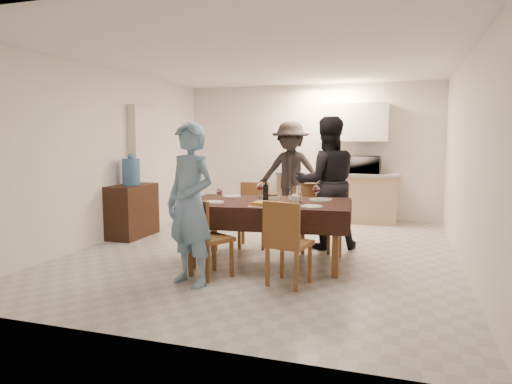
% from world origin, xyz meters
% --- Properties ---
extents(floor, '(5.00, 6.00, 0.02)m').
position_xyz_m(floor, '(0.00, 0.00, 0.00)').
color(floor, '#B3B3AE').
rests_on(floor, ground).
extents(ceiling, '(5.00, 6.00, 0.02)m').
position_xyz_m(ceiling, '(0.00, 0.00, 2.60)').
color(ceiling, white).
rests_on(ceiling, wall_back).
extents(wall_back, '(5.00, 0.02, 2.60)m').
position_xyz_m(wall_back, '(0.00, 3.00, 1.30)').
color(wall_back, white).
rests_on(wall_back, floor).
extents(wall_front, '(5.00, 0.02, 2.60)m').
position_xyz_m(wall_front, '(0.00, -3.00, 1.30)').
color(wall_front, white).
rests_on(wall_front, floor).
extents(wall_left, '(0.02, 6.00, 2.60)m').
position_xyz_m(wall_left, '(-2.50, 0.00, 1.30)').
color(wall_left, white).
rests_on(wall_left, floor).
extents(wall_right, '(0.02, 6.00, 2.60)m').
position_xyz_m(wall_right, '(2.50, 0.00, 1.30)').
color(wall_right, white).
rests_on(wall_right, floor).
extents(stub_partition, '(0.15, 1.40, 2.10)m').
position_xyz_m(stub_partition, '(-2.42, 1.20, 1.05)').
color(stub_partition, silver).
rests_on(stub_partition, floor).
extents(kitchen_base_cabinet, '(2.20, 0.60, 0.86)m').
position_xyz_m(kitchen_base_cabinet, '(0.60, 2.68, 0.43)').
color(kitchen_base_cabinet, tan).
rests_on(kitchen_base_cabinet, floor).
extents(kitchen_worktop, '(2.24, 0.64, 0.05)m').
position_xyz_m(kitchen_worktop, '(0.60, 2.68, 0.89)').
color(kitchen_worktop, '#989894').
rests_on(kitchen_worktop, kitchen_base_cabinet).
extents(upper_cabinet, '(1.20, 0.34, 0.70)m').
position_xyz_m(upper_cabinet, '(0.90, 2.82, 1.85)').
color(upper_cabinet, white).
rests_on(upper_cabinet, wall_back).
extents(dining_table, '(2.09, 1.34, 0.78)m').
position_xyz_m(dining_table, '(0.21, -0.59, 0.74)').
color(dining_table, black).
rests_on(dining_table, floor).
extents(chair_near_left, '(0.55, 0.58, 0.48)m').
position_xyz_m(chair_near_left, '(-0.24, -1.42, 0.55)').
color(chair_near_left, brown).
rests_on(chair_near_left, floor).
extents(chair_near_right, '(0.49, 0.50, 0.49)m').
position_xyz_m(chair_near_right, '(0.66, -1.43, 0.56)').
color(chair_near_right, brown).
rests_on(chair_near_right, floor).
extents(chair_far_left, '(0.48, 0.49, 0.50)m').
position_xyz_m(chair_far_left, '(-0.24, 0.07, 0.56)').
color(chair_far_left, brown).
rests_on(chair_far_left, floor).
extents(chair_far_right, '(0.51, 0.52, 0.50)m').
position_xyz_m(chair_far_right, '(0.66, 0.07, 0.57)').
color(chair_far_right, brown).
rests_on(chair_far_right, floor).
extents(console, '(0.45, 0.89, 0.83)m').
position_xyz_m(console, '(-2.28, 0.24, 0.41)').
color(console, black).
rests_on(console, floor).
extents(water_jug, '(0.27, 0.27, 0.41)m').
position_xyz_m(water_jug, '(-2.28, 0.24, 1.03)').
color(water_jug, '#417CB8').
rests_on(water_jug, console).
extents(wine_bottle, '(0.07, 0.07, 0.29)m').
position_xyz_m(wine_bottle, '(0.16, -0.54, 0.92)').
color(wine_bottle, black).
rests_on(wine_bottle, dining_table).
extents(water_pitcher, '(0.14, 0.14, 0.21)m').
position_xyz_m(water_pitcher, '(0.56, -0.64, 0.88)').
color(water_pitcher, white).
rests_on(water_pitcher, dining_table).
extents(savoury_tart, '(0.41, 0.34, 0.05)m').
position_xyz_m(savoury_tart, '(0.31, -0.97, 0.80)').
color(savoury_tart, gold).
rests_on(savoury_tart, dining_table).
extents(salad_bowl, '(0.17, 0.17, 0.07)m').
position_xyz_m(salad_bowl, '(0.51, -0.41, 0.81)').
color(salad_bowl, silver).
rests_on(salad_bowl, dining_table).
extents(mushroom_dish, '(0.22, 0.22, 0.04)m').
position_xyz_m(mushroom_dish, '(0.16, -0.31, 0.80)').
color(mushroom_dish, silver).
rests_on(mushroom_dish, dining_table).
extents(wine_glass_a, '(0.08, 0.08, 0.17)m').
position_xyz_m(wine_glass_a, '(-0.34, -0.84, 0.86)').
color(wine_glass_a, white).
rests_on(wine_glass_a, dining_table).
extents(wine_glass_b, '(0.09, 0.09, 0.20)m').
position_xyz_m(wine_glass_b, '(0.76, -0.34, 0.88)').
color(wine_glass_b, white).
rests_on(wine_glass_b, dining_table).
extents(wine_glass_c, '(0.09, 0.09, 0.20)m').
position_xyz_m(wine_glass_c, '(0.01, -0.29, 0.88)').
color(wine_glass_c, white).
rests_on(wine_glass_c, dining_table).
extents(plate_near_left, '(0.25, 0.25, 0.01)m').
position_xyz_m(plate_near_left, '(-0.39, -0.89, 0.78)').
color(plate_near_left, silver).
rests_on(plate_near_left, dining_table).
extents(plate_near_right, '(0.25, 0.25, 0.01)m').
position_xyz_m(plate_near_right, '(0.81, -0.89, 0.78)').
color(plate_near_right, silver).
rests_on(plate_near_right, dining_table).
extents(plate_far_left, '(0.25, 0.25, 0.01)m').
position_xyz_m(plate_far_left, '(-0.39, -0.29, 0.78)').
color(plate_far_left, silver).
rests_on(plate_far_left, dining_table).
extents(plate_far_right, '(0.29, 0.29, 0.02)m').
position_xyz_m(plate_far_right, '(0.81, -0.29, 0.79)').
color(plate_far_right, silver).
rests_on(plate_far_right, dining_table).
extents(microwave, '(0.57, 0.38, 0.31)m').
position_xyz_m(microwave, '(1.10, 2.68, 1.07)').
color(microwave, white).
rests_on(microwave, kitchen_worktop).
extents(person_near, '(0.74, 0.61, 1.72)m').
position_xyz_m(person_near, '(-0.34, -1.64, 0.86)').
color(person_near, '#6792B2').
rests_on(person_near, floor).
extents(person_far, '(1.09, 0.98, 1.86)m').
position_xyz_m(person_far, '(0.76, 0.46, 0.93)').
color(person_far, black).
rests_on(person_far, floor).
extents(person_kitchen, '(1.20, 0.69, 1.86)m').
position_xyz_m(person_kitchen, '(-0.20, 2.23, 0.93)').
color(person_kitchen, black).
rests_on(person_kitchen, floor).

